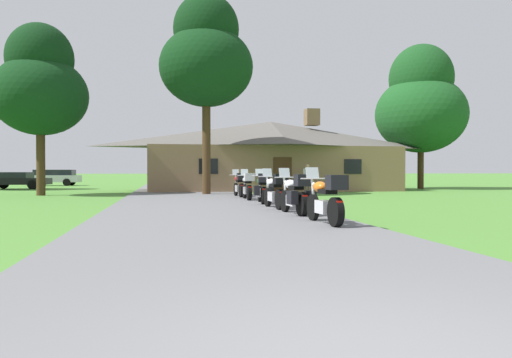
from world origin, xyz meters
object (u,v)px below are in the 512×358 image
(motorcycle_white_second_in_row, at_px, (296,195))
(tree_left_near, at_px, (40,85))
(motorcycle_red_farthest_in_row, at_px, (239,185))
(parked_black_sedan_far_left, at_px, (17,180))
(motorcycle_orange_nearest_to_camera, at_px, (326,199))
(motorcycle_white_third_in_row, at_px, (275,191))
(motorcycle_silver_fifth_in_row, at_px, (247,186))
(bystander_white_shirt_near_lodge, at_px, (308,177))
(tree_right_of_lodge, at_px, (421,104))
(parked_silver_suv_far_left, at_px, (53,177))
(tree_by_lodge_front, at_px, (206,56))
(motorcycle_green_fourth_in_row, at_px, (262,189))

(motorcycle_white_second_in_row, relative_size, tree_left_near, 0.23)
(motorcycle_red_farthest_in_row, distance_m, parked_black_sedan_far_left, 19.94)
(motorcycle_orange_nearest_to_camera, bearing_deg, motorcycle_white_third_in_row, 88.74)
(motorcycle_orange_nearest_to_camera, relative_size, motorcycle_silver_fifth_in_row, 1.00)
(motorcycle_silver_fifth_in_row, relative_size, bystander_white_shirt_near_lodge, 1.25)
(tree_left_near, relative_size, tree_right_of_lodge, 0.86)
(tree_left_near, relative_size, parked_silver_suv_far_left, 1.90)
(motorcycle_silver_fifth_in_row, bearing_deg, motorcycle_red_farthest_in_row, 91.39)
(motorcycle_white_second_in_row, relative_size, parked_black_sedan_far_left, 0.48)
(motorcycle_white_second_in_row, xyz_separation_m, tree_by_lodge_front, (-1.46, 12.86, 6.73))
(motorcycle_silver_fifth_in_row, xyz_separation_m, parked_black_sedan_far_left, (-13.83, 16.77, 0.02))
(motorcycle_white_second_in_row, relative_size, motorcycle_green_fourth_in_row, 1.00)
(motorcycle_red_farthest_in_row, bearing_deg, motorcycle_silver_fifth_in_row, -92.35)
(motorcycle_white_third_in_row, bearing_deg, motorcycle_orange_nearest_to_camera, -92.23)
(motorcycle_orange_nearest_to_camera, distance_m, parked_black_sedan_far_left, 30.10)
(tree_left_near, bearing_deg, parked_black_sedan_far_left, 111.47)
(motorcycle_silver_fifth_in_row, xyz_separation_m, bystander_white_shirt_near_lodge, (4.58, 6.59, 0.31))
(bystander_white_shirt_near_lodge, relative_size, parked_black_sedan_far_left, 0.38)
(motorcycle_white_second_in_row, xyz_separation_m, parked_black_sedan_far_left, (-13.99, 24.16, 0.03))
(motorcycle_red_farthest_in_row, relative_size, tree_by_lodge_front, 0.20)
(motorcycle_white_third_in_row, bearing_deg, motorcycle_red_farthest_in_row, 86.81)
(motorcycle_orange_nearest_to_camera, bearing_deg, parked_black_sedan_far_left, 115.01)
(motorcycle_red_farthest_in_row, xyz_separation_m, bystander_white_shirt_near_lodge, (4.58, 4.17, 0.31))
(motorcycle_silver_fifth_in_row, height_order, tree_left_near, tree_left_near)
(motorcycle_silver_fifth_in_row, bearing_deg, motorcycle_green_fourth_in_row, -85.19)
(tree_by_lodge_front, bearing_deg, motorcycle_white_third_in_row, -82.55)
(motorcycle_white_third_in_row, bearing_deg, tree_by_lodge_front, 93.71)
(tree_by_lodge_front, distance_m, parked_black_sedan_far_left, 18.15)
(motorcycle_silver_fifth_in_row, height_order, parked_silver_suv_far_left, parked_silver_suv_far_left)
(parked_black_sedan_far_left, bearing_deg, bystander_white_shirt_near_lodge, -113.73)
(bystander_white_shirt_near_lodge, distance_m, tree_left_near, 15.19)
(motorcycle_red_farthest_in_row, height_order, parked_silver_suv_far_left, parked_silver_suv_far_left)
(tree_left_near, bearing_deg, tree_right_of_lodge, 12.68)
(motorcycle_red_farthest_in_row, height_order, parked_black_sedan_far_left, motorcycle_red_farthest_in_row)
(motorcycle_silver_fifth_in_row, bearing_deg, tree_by_lodge_front, 104.80)
(motorcycle_red_farthest_in_row, xyz_separation_m, tree_right_of_lodge, (14.63, 9.66, 5.50))
(parked_black_sedan_far_left, bearing_deg, tree_by_lodge_front, -126.81)
(motorcycle_silver_fifth_in_row, bearing_deg, parked_black_sedan_far_left, 130.94)
(tree_left_near, relative_size, parked_black_sedan_far_left, 2.05)
(motorcycle_white_third_in_row, distance_m, tree_left_near, 16.11)
(motorcycle_green_fourth_in_row, relative_size, bystander_white_shirt_near_lodge, 1.25)
(motorcycle_white_second_in_row, xyz_separation_m, motorcycle_white_third_in_row, (-0.09, 2.34, 0.01))
(motorcycle_white_second_in_row, height_order, tree_left_near, tree_left_near)
(motorcycle_green_fourth_in_row, bearing_deg, parked_silver_suv_far_left, 120.63)
(tree_by_lodge_front, bearing_deg, motorcycle_green_fourth_in_row, -79.74)
(motorcycle_orange_nearest_to_camera, bearing_deg, motorcycle_red_farthest_in_row, 88.15)
(motorcycle_white_second_in_row, bearing_deg, tree_left_near, 120.74)
(motorcycle_silver_fifth_in_row, distance_m, motorcycle_red_farthest_in_row, 2.42)
(motorcycle_white_second_in_row, relative_size, parked_silver_suv_far_left, 0.44)
(motorcycle_green_fourth_in_row, bearing_deg, motorcycle_red_farthest_in_row, 96.42)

